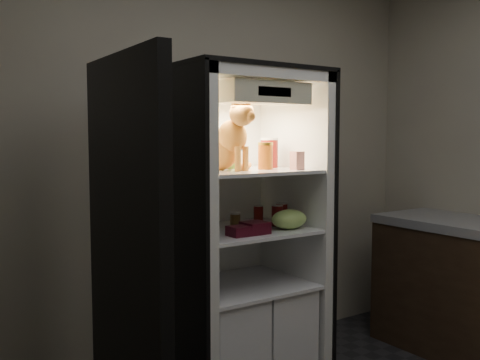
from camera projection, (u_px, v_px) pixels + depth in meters
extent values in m
plane|color=#B2AB94|center=(202.00, 157.00, 3.51)|extent=(3.60, 0.00, 3.60)
cube|color=white|center=(212.00, 223.00, 3.44)|extent=(0.85, 0.06, 1.85)
cube|color=white|center=(181.00, 237.00, 2.95)|extent=(0.06, 0.70, 1.85)
cube|color=white|center=(292.00, 224.00, 3.39)|extent=(0.06, 0.70, 1.85)
cube|color=white|center=(240.00, 78.00, 3.10)|extent=(0.85, 0.70, 0.06)
cube|color=black|center=(174.00, 238.00, 2.93)|extent=(0.02, 0.72, 1.87)
cube|color=black|center=(297.00, 224.00, 3.42)|extent=(0.02, 0.72, 1.87)
cube|color=black|center=(240.00, 71.00, 3.10)|extent=(0.90, 0.72, 0.02)
cube|color=white|center=(243.00, 171.00, 3.12)|extent=(0.73, 0.62, 0.02)
cube|color=white|center=(243.00, 230.00, 3.15)|extent=(0.73, 0.62, 0.02)
cube|color=white|center=(218.00, 332.00, 3.10)|extent=(0.34, 0.58, 0.48)
cube|color=white|center=(266.00, 320.00, 3.29)|extent=(0.34, 0.58, 0.48)
cube|color=white|center=(243.00, 285.00, 3.18)|extent=(0.73, 0.62, 0.02)
cube|color=beige|center=(265.00, 93.00, 2.91)|extent=(0.52, 0.18, 0.12)
cube|color=black|center=(275.00, 92.00, 2.84)|extent=(0.22, 0.01, 0.05)
cube|color=black|center=(126.00, 260.00, 2.42)|extent=(0.08, 0.87, 1.85)
cube|color=white|center=(133.00, 344.00, 2.41)|extent=(0.08, 0.64, 0.12)
cube|color=white|center=(132.00, 234.00, 2.37)|extent=(0.08, 0.64, 0.12)
ellipsoid|color=#C65E19|center=(218.00, 151.00, 3.08)|extent=(0.28, 0.31, 0.22)
ellipsoid|color=#C65E19|center=(232.00, 137.00, 3.01)|extent=(0.21, 0.20, 0.19)
sphere|color=orange|center=(242.00, 114.00, 2.95)|extent=(0.17, 0.17, 0.14)
sphere|color=orange|center=(250.00, 116.00, 2.92)|extent=(0.07, 0.07, 0.06)
cone|color=orange|center=(235.00, 101.00, 2.92)|extent=(0.07, 0.07, 0.06)
cone|color=orange|center=(245.00, 102.00, 2.99)|extent=(0.07, 0.07, 0.06)
cylinder|color=#C65E19|center=(238.00, 159.00, 2.95)|extent=(0.04, 0.04, 0.14)
cylinder|color=#C65E19|center=(246.00, 159.00, 3.00)|extent=(0.04, 0.04, 0.14)
cylinder|color=#C65E19|center=(244.00, 166.00, 3.12)|extent=(0.21, 0.20, 0.04)
cylinder|color=#248632|center=(233.00, 153.00, 3.17)|extent=(0.08, 0.08, 0.18)
cylinder|color=#248632|center=(233.00, 136.00, 3.16)|extent=(0.08, 0.08, 0.02)
cylinder|color=white|center=(237.00, 159.00, 3.22)|extent=(0.09, 0.09, 0.11)
cylinder|color=blue|center=(237.00, 149.00, 3.22)|extent=(0.09, 0.09, 0.02)
cylinder|color=maroon|center=(265.00, 157.00, 3.12)|extent=(0.09, 0.09, 0.14)
cylinder|color=gold|center=(265.00, 144.00, 3.12)|extent=(0.09, 0.09, 0.02)
cylinder|color=maroon|center=(269.00, 154.00, 3.29)|extent=(0.11, 0.11, 0.17)
cylinder|color=white|center=(269.00, 139.00, 3.28)|extent=(0.11, 0.11, 0.01)
cube|color=white|center=(297.00, 161.00, 3.09)|extent=(0.06, 0.06, 0.11)
cylinder|color=black|center=(258.00, 215.00, 3.33)|extent=(0.06, 0.06, 0.11)
cylinder|color=#B2B2B2|center=(258.00, 206.00, 3.33)|extent=(0.06, 0.06, 0.00)
cylinder|color=black|center=(282.00, 214.00, 3.27)|extent=(0.07, 0.07, 0.13)
cylinder|color=#B2B2B2|center=(282.00, 204.00, 3.27)|extent=(0.07, 0.07, 0.00)
cylinder|color=black|center=(277.00, 216.00, 3.24)|extent=(0.07, 0.07, 0.12)
cylinder|color=#B2B2B2|center=(277.00, 206.00, 3.23)|extent=(0.07, 0.07, 0.00)
cylinder|color=#4F3516|center=(235.00, 221.00, 3.21)|extent=(0.06, 0.06, 0.08)
cylinder|color=#B2B2B2|center=(235.00, 213.00, 3.20)|extent=(0.06, 0.06, 0.01)
ellipsoid|color=#92C35B|center=(289.00, 219.00, 3.14)|extent=(0.23, 0.17, 0.11)
cube|color=#4B0C1A|center=(239.00, 231.00, 2.91)|extent=(0.11, 0.11, 0.05)
cube|color=#4B0C1A|center=(255.00, 228.00, 2.99)|extent=(0.13, 0.13, 0.07)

